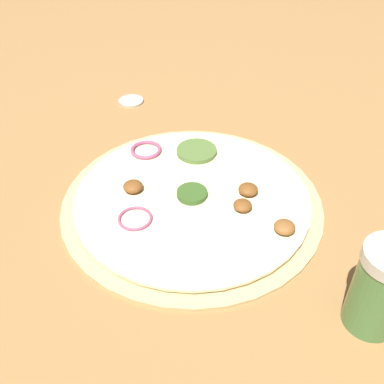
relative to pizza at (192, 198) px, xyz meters
The scene contains 4 objects.
ground_plane 0.01m from the pizza, 16.47° to the right, with size 3.00×3.00×0.00m, color #9E703F.
pizza is the anchor object (origin of this frame).
spice_jar 0.24m from the pizza, 32.55° to the left, with size 0.05×0.05×0.09m.
loose_cap 0.28m from the pizza, behind, with size 0.04×0.04×0.01m.
Camera 1 is at (0.41, -0.09, 0.37)m, focal length 42.00 mm.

